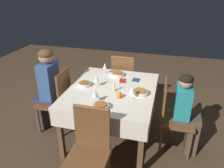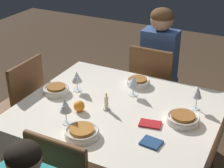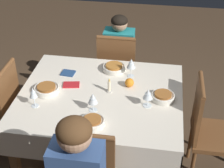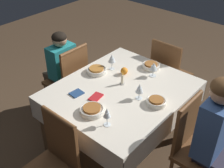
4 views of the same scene
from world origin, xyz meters
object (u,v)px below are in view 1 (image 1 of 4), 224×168
object	(u,v)px
chair_south	(58,98)
napkin_red_folded	(123,81)
bowl_south	(84,84)
bowl_west	(117,74)
wine_glass_north	(132,90)
bowl_east	(101,106)
person_child_teal	(187,111)
candle_centerpiece	(114,88)
wine_glass_east	(95,94)
chair_east	(89,149)
dining_table	(112,94)
wine_glass_south	(96,79)
wine_glass_west	(105,66)
person_adult_denim	(47,86)
napkin_spare_side	(136,80)
orange_fruit	(119,95)
chair_north	(172,114)
bowl_north	(140,92)
chair_west	(124,78)

from	to	relation	value
chair_south	napkin_red_folded	xyz separation A→B (m)	(-0.29, 0.86, 0.25)
bowl_south	bowl_west	distance (m)	0.56
wine_glass_north	bowl_east	bearing A→B (deg)	-46.16
person_child_teal	napkin_red_folded	distance (m)	0.93
bowl_east	candle_centerpiece	distance (m)	0.43
wine_glass_east	napkin_red_folded	bearing A→B (deg)	164.38
chair_east	person_child_teal	bearing A→B (deg)	41.93
dining_table	napkin_red_folded	xyz separation A→B (m)	(-0.26, 0.08, 0.09)
wine_glass_south	bowl_west	distance (m)	0.46
bowl_east	candle_centerpiece	world-z (taller)	candle_centerpiece
person_child_teal	wine_glass_west	bearing A→B (deg)	67.61
chair_east	person_adult_denim	world-z (taller)	person_adult_denim
chair_south	bowl_west	world-z (taller)	chair_south
chair_south	napkin_spare_side	distance (m)	1.13
chair_east	bowl_east	distance (m)	0.47
person_adult_denim	bowl_south	bearing A→B (deg)	91.99
person_adult_denim	napkin_red_folded	distance (m)	1.06
wine_glass_west	person_adult_denim	bearing A→B (deg)	-54.98
person_child_teal	bowl_south	distance (m)	1.33
dining_table	orange_fruit	distance (m)	0.29
chair_north	napkin_red_folded	world-z (taller)	chair_north
chair_east	wine_glass_south	bearing A→B (deg)	103.23
candle_centerpiece	napkin_red_folded	bearing A→B (deg)	173.19
bowl_west	wine_glass_south	bearing A→B (deg)	-23.16
napkin_spare_side	wine_glass_north	bearing A→B (deg)	4.74
wine_glass_north	candle_centerpiece	distance (m)	0.30
person_adult_denim	bowl_south	size ratio (longest dim) A/B	6.99
chair_north	bowl_north	distance (m)	0.49
chair_north	bowl_north	xyz separation A→B (m)	(0.03, -0.41, 0.27)
dining_table	napkin_red_folded	size ratio (longest dim) A/B	8.84
person_child_teal	bowl_south	bearing A→B (deg)	89.47
chair_west	bowl_south	bearing A→B (deg)	69.03
napkin_red_folded	bowl_north	bearing A→B (deg)	42.94
bowl_west	candle_centerpiece	distance (m)	0.50
chair_south	bowl_west	distance (m)	0.92
person_adult_denim	wine_glass_east	world-z (taller)	person_adult_denim
person_adult_denim	candle_centerpiece	distance (m)	0.98
chair_north	chair_east	bearing A→B (deg)	137.34
wine_glass_west	person_child_teal	bearing A→B (deg)	67.61
chair_east	person_adult_denim	distance (m)	1.27
dining_table	bowl_north	xyz separation A→B (m)	(0.05, 0.37, 0.11)
dining_table	person_child_teal	xyz separation A→B (m)	(0.03, 0.95, -0.09)
chair_west	wine_glass_south	bearing A→B (deg)	78.13
dining_table	chair_east	bearing A→B (deg)	-0.22
bowl_east	bowl_south	bearing A→B (deg)	-141.42
person_child_teal	candle_centerpiece	world-z (taller)	person_child_teal
person_adult_denim	person_child_teal	xyz separation A→B (m)	(-0.01, 1.88, -0.11)
dining_table	chair_east	size ratio (longest dim) A/B	1.38
orange_fruit	napkin_spare_side	xyz separation A→B (m)	(-0.55, 0.11, -0.03)
chair_east	orange_fruit	xyz separation A→B (m)	(-0.66, 0.15, 0.28)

